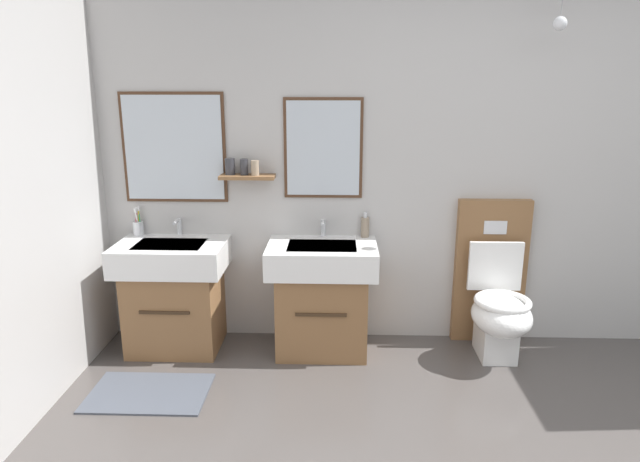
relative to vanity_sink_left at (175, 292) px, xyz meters
The scene contains 9 objects.
wall_back 2.31m from the vanity_sink_left, ahead, with size 5.43×0.39×2.70m.
bath_mat 0.72m from the vanity_sink_left, 90.00° to the right, with size 0.68×0.44×0.01m, color #474C56.
vanity_sink_left is the anchor object (origin of this frame).
tap_on_left_sink 0.45m from the vanity_sink_left, 90.00° to the left, with size 0.03×0.13×0.11m.
vanity_sink_right 0.99m from the vanity_sink_left, ahead, with size 0.71×0.51×0.74m.
tap_on_right_sink 1.09m from the vanity_sink_left, 10.86° to the left, with size 0.03×0.13×0.11m.
toilet 2.13m from the vanity_sink_left, ahead, with size 0.48×0.62×1.00m.
toothbrush_cup 0.52m from the vanity_sink_left, 147.09° to the left, with size 0.07×0.07×0.20m.
soap_dispenser 1.35m from the vanity_sink_left, ahead, with size 0.06×0.06×0.17m.
Camera 1 is at (-1.01, -1.65, 1.75)m, focal length 31.07 mm.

